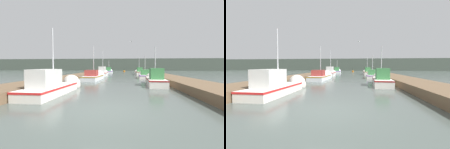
{
  "view_description": "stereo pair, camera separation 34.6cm",
  "coord_description": "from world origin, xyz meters",
  "views": [
    {
      "loc": [
        0.84,
        -5.61,
        1.69
      ],
      "look_at": [
        -0.49,
        8.47,
        0.93
      ],
      "focal_mm": 24.0,
      "sensor_mm": 36.0,
      "label": 1
    },
    {
      "loc": [
        1.18,
        -5.57,
        1.69
      ],
      "look_at": [
        -0.49,
        8.47,
        0.93
      ],
      "focal_mm": 24.0,
      "sensor_mm": 36.0,
      "label": 2
    }
  ],
  "objects": [
    {
      "name": "channel_buoy",
      "position": [
        0.28,
        40.93,
        0.18
      ],
      "size": [
        0.63,
        0.63,
        1.13
      ],
      "color": "#BF6513",
      "rests_on": "ground_plane"
    },
    {
      "name": "mooring_piling_1",
      "position": [
        -4.52,
        5.49,
        0.6
      ],
      "size": [
        0.35,
        0.35,
        1.19
      ],
      "color": "#473523",
      "rests_on": "ground_plane"
    },
    {
      "name": "fishing_boat_5",
      "position": [
        3.48,
        25.7,
        0.48
      ],
      "size": [
        1.69,
        5.18,
        4.06
      ],
      "rotation": [
        0.0,
        0.0,
        0.04
      ],
      "color": "silver",
      "rests_on": "ground_plane"
    },
    {
      "name": "fishing_boat_2",
      "position": [
        -3.24,
        13.4,
        0.39
      ],
      "size": [
        1.97,
        5.95,
        4.84
      ],
      "rotation": [
        0.0,
        0.0,
        -0.04
      ],
      "color": "silver",
      "rests_on": "ground_plane"
    },
    {
      "name": "fishing_boat_0",
      "position": [
        -3.65,
        3.45,
        0.47
      ],
      "size": [
        1.72,
        5.55,
        4.52
      ],
      "rotation": [
        0.0,
        0.0,
        -0.02
      ],
      "color": "silver",
      "rests_on": "ground_plane"
    },
    {
      "name": "dock_right",
      "position": [
        6.0,
        16.0,
        0.27
      ],
      "size": [
        2.85,
        40.0,
        0.54
      ],
      "color": "brown",
      "rests_on": "ground_plane"
    },
    {
      "name": "fishing_boat_3",
      "position": [
        3.62,
        17.16,
        0.37
      ],
      "size": [
        1.99,
        5.43,
        4.05
      ],
      "rotation": [
        0.0,
        0.0,
        -0.06
      ],
      "color": "silver",
      "rests_on": "ground_plane"
    },
    {
      "name": "ground_plane",
      "position": [
        0.0,
        0.0,
        0.0
      ],
      "size": [
        200.0,
        200.0,
        0.0
      ],
      "color": "#47514C"
    },
    {
      "name": "dock_left",
      "position": [
        -6.0,
        16.0,
        0.27
      ],
      "size": [
        2.85,
        40.0,
        0.54
      ],
      "color": "brown",
      "rests_on": "ground_plane"
    },
    {
      "name": "distant_shore_ridge",
      "position": [
        0.0,
        63.21,
        2.44
      ],
      "size": [
        120.0,
        16.0,
        4.88
      ],
      "color": "#424C42",
      "rests_on": "ground_plane"
    },
    {
      "name": "fishing_boat_6",
      "position": [
        -3.48,
        31.98,
        0.44
      ],
      "size": [
        1.97,
        5.04,
        3.75
      ],
      "rotation": [
        0.0,
        0.0,
        0.05
      ],
      "color": "silver",
      "rests_on": "ground_plane"
    },
    {
      "name": "fishing_boat_4",
      "position": [
        -3.38,
        21.43,
        0.54
      ],
      "size": [
        1.7,
        5.79,
        4.95
      ],
      "rotation": [
        0.0,
        0.0,
        0.04
      ],
      "color": "silver",
      "rests_on": "ground_plane"
    },
    {
      "name": "mooring_piling_2",
      "position": [
        -4.64,
        33.18,
        0.52
      ],
      "size": [
        0.23,
        0.23,
        1.03
      ],
      "color": "#473523",
      "rests_on": "ground_plane"
    },
    {
      "name": "seagull_lead",
      "position": [
        1.59,
        17.96,
        5.54
      ],
      "size": [
        0.3,
        0.56,
        0.12
      ],
      "rotation": [
        0.0,
        0.0,
        1.71
      ],
      "color": "white"
    },
    {
      "name": "mooring_piling_0",
      "position": [
        4.51,
        25.77,
        0.61
      ],
      "size": [
        0.23,
        0.23,
        1.21
      ],
      "color": "#473523",
      "rests_on": "ground_plane"
    },
    {
      "name": "fishing_boat_1",
      "position": [
        3.55,
        8.94,
        0.47
      ],
      "size": [
        1.83,
        6.08,
        3.94
      ],
      "rotation": [
        0.0,
        0.0,
        -0.07
      ],
      "color": "silver",
      "rests_on": "ground_plane"
    }
  ]
}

